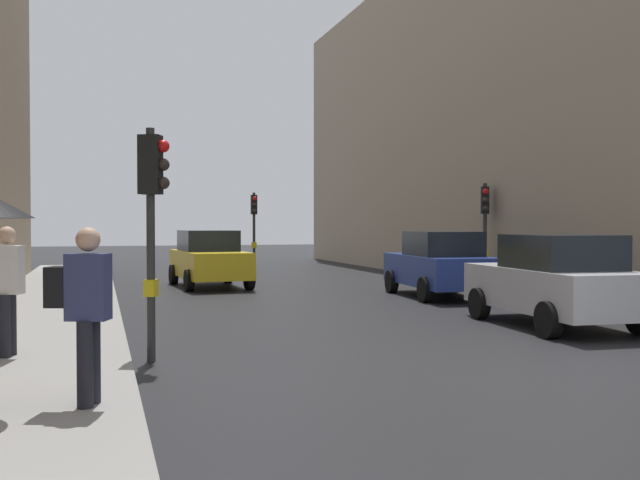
% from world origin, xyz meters
% --- Properties ---
extents(ground_plane, '(120.00, 120.00, 0.00)m').
position_xyz_m(ground_plane, '(0.00, 0.00, 0.00)').
color(ground_plane, black).
extents(sidewalk_kerb, '(2.89, 40.00, 0.16)m').
position_xyz_m(sidewalk_kerb, '(-7.10, 6.00, 0.08)').
color(sidewalk_kerb, gray).
rests_on(sidewalk_kerb, ground).
extents(building_facade_right, '(12.00, 32.86, 12.20)m').
position_xyz_m(building_facade_right, '(11.65, 15.80, 6.10)').
color(building_facade_right, gray).
rests_on(building_facade_right, ground).
extents(traffic_light_near_right, '(0.45, 0.34, 3.32)m').
position_xyz_m(traffic_light_near_right, '(-5.33, 2.35, 2.29)').
color(traffic_light_near_right, '#2D2D2D').
rests_on(traffic_light_near_right, ground).
extents(traffic_light_mid_street, '(0.34, 0.45, 3.22)m').
position_xyz_m(traffic_light_mid_street, '(5.34, 12.05, 2.22)').
color(traffic_light_mid_street, '#2D2D2D').
rests_on(traffic_light_mid_street, ground).
extents(traffic_light_far_median, '(0.24, 0.43, 3.31)m').
position_xyz_m(traffic_light_far_median, '(0.33, 23.05, 2.29)').
color(traffic_light_far_median, '#2D2D2D').
rests_on(traffic_light_far_median, ground).
extents(car_blue_van, '(2.25, 4.32, 1.76)m').
position_xyz_m(car_blue_van, '(2.71, 9.75, 0.88)').
color(car_blue_van, navy).
rests_on(car_blue_van, ground).
extents(car_yellow_taxi, '(2.25, 4.32, 1.76)m').
position_xyz_m(car_yellow_taxi, '(-2.78, 14.69, 0.88)').
color(car_yellow_taxi, yellow).
rests_on(car_yellow_taxi, ground).
extents(car_silver_hatchback, '(2.20, 4.29, 1.76)m').
position_xyz_m(car_silver_hatchback, '(2.28, 3.82, 0.88)').
color(car_silver_hatchback, '#BCBCC1').
rests_on(car_silver_hatchback, ground).
extents(pedestrian_with_black_backpack, '(0.65, 0.41, 1.77)m').
position_xyz_m(pedestrian_with_black_backpack, '(-7.31, 2.43, 1.16)').
color(pedestrian_with_black_backpack, black).
rests_on(pedestrian_with_black_backpack, sidewalk_kerb).
extents(pedestrian_with_grey_backpack, '(0.66, 0.46, 1.77)m').
position_xyz_m(pedestrian_with_grey_backpack, '(-6.20, -0.75, 1.16)').
color(pedestrian_with_grey_backpack, black).
rests_on(pedestrian_with_grey_backpack, sidewalk_kerb).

